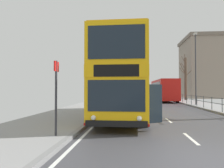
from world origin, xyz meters
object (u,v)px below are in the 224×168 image
at_px(double_decker_bus_main, 124,80).
at_px(background_bus_far_lane, 164,90).
at_px(background_building_00, 214,68).
at_px(bare_tree_far_01, 186,78).
at_px(bus_stop_sign_near, 56,89).
at_px(street_lamp_far_side, 196,63).

bearing_deg(double_decker_bus_main, background_bus_far_lane, 74.88).
bearing_deg(background_building_00, double_decker_bus_main, -117.25).
xyz_separation_m(double_decker_bus_main, bare_tree_far_01, (9.01, 21.66, 1.20)).
relative_size(bus_stop_sign_near, street_lamp_far_side, 0.34).
relative_size(bus_stop_sign_near, background_building_00, 0.20).
height_order(double_decker_bus_main, background_building_00, background_building_00).
relative_size(double_decker_bus_main, background_building_00, 0.88).
distance_m(background_bus_far_lane, bare_tree_far_01, 4.50).
height_order(bus_stop_sign_near, street_lamp_far_side, street_lamp_far_side).
distance_m(background_bus_far_lane, background_building_00, 21.27).
relative_size(bare_tree_far_01, background_building_00, 0.55).
bearing_deg(background_building_00, bare_tree_far_01, -123.67).
height_order(double_decker_bus_main, street_lamp_far_side, street_lamp_far_side).
bearing_deg(bare_tree_far_01, double_decker_bus_main, -112.59).
xyz_separation_m(double_decker_bus_main, street_lamp_far_side, (7.48, 10.73, 2.28)).
height_order(background_bus_far_lane, bare_tree_far_01, bare_tree_far_01).
distance_m(background_bus_far_lane, street_lamp_far_side, 9.78).
distance_m(bus_stop_sign_near, street_lamp_far_side, 20.03).
relative_size(street_lamp_far_side, background_building_00, 0.60).
bearing_deg(bus_stop_sign_near, bare_tree_far_01, 68.27).
bearing_deg(street_lamp_far_side, bus_stop_sign_near, -119.32).
bearing_deg(street_lamp_far_side, background_building_00, 66.37).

